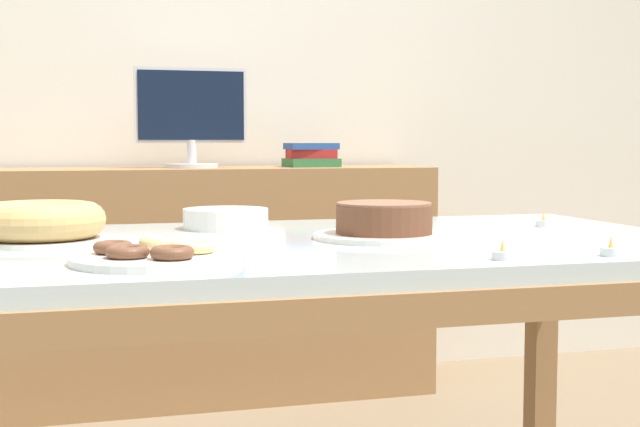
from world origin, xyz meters
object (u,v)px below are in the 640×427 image
object	(u,v)px
tealight_near_front	(503,254)
tealight_centre	(413,221)
book_stack	(311,155)
tealight_right_edge	(611,251)
tealight_near_cakes	(544,223)
computer_monitor	(191,118)
cake_golden_bundt	(40,223)
plate_stack	(226,219)
cake_chocolate_round	(384,223)
pastry_platter	(156,255)

from	to	relation	value
tealight_near_front	tealight_centre	distance (m)	0.70
tealight_centre	book_stack	bearing A→B (deg)	86.95
tealight_right_edge	tealight_near_cakes	world-z (taller)	same
computer_monitor	tealight_near_cakes	size ratio (longest dim) A/B	10.60
computer_monitor	tealight_near_front	xyz separation A→B (m)	(0.31, -1.94, -0.29)
cake_golden_bundt	tealight_near_cakes	xyz separation A→B (m)	(1.21, 0.05, -0.03)
plate_stack	tealight_centre	distance (m)	0.49
book_stack	cake_chocolate_round	distance (m)	1.57
cake_golden_bundt	tealight_near_cakes	world-z (taller)	cake_golden_bundt
cake_chocolate_round	tealight_right_edge	distance (m)	0.50
pastry_platter	tealight_centre	xyz separation A→B (m)	(0.71, 0.55, -0.00)
book_stack	cake_chocolate_round	bearing A→B (deg)	-99.25
plate_stack	tealight_near_cakes	distance (m)	0.80
plate_stack	tealight_near_front	world-z (taller)	plate_stack
book_stack	cake_golden_bundt	world-z (taller)	book_stack
computer_monitor	tealight_near_cakes	distance (m)	1.59
cake_chocolate_round	pastry_platter	world-z (taller)	cake_chocolate_round
plate_stack	book_stack	bearing A→B (deg)	65.85
cake_golden_bundt	cake_chocolate_round	bearing A→B (deg)	-7.99
tealight_near_cakes	computer_monitor	bearing A→B (deg)	116.65
pastry_platter	tealight_centre	distance (m)	0.90
book_stack	tealight_near_cakes	world-z (taller)	book_stack
plate_stack	tealight_centre	bearing A→B (deg)	-2.63
plate_stack	pastry_platter	bearing A→B (deg)	-111.27
pastry_platter	plate_stack	world-z (taller)	plate_stack
book_stack	cake_chocolate_round	size ratio (longest dim) A/B	0.64
cake_golden_bundt	tealight_right_edge	xyz separation A→B (m)	(1.04, -0.50, -0.03)
cake_golden_bundt	plate_stack	distance (m)	0.48
tealight_right_edge	cake_golden_bundt	bearing A→B (deg)	154.26
tealight_near_front	book_stack	bearing A→B (deg)	85.14
cake_chocolate_round	tealight_near_front	distance (m)	0.40
computer_monitor	cake_chocolate_round	size ratio (longest dim) A/B	1.35
computer_monitor	pastry_platter	world-z (taller)	computer_monitor
computer_monitor	pastry_platter	bearing A→B (deg)	-99.57
book_stack	computer_monitor	bearing A→B (deg)	-179.83
tealight_near_front	cake_golden_bundt	bearing A→B (deg)	148.79
pastry_platter	tealight_centre	size ratio (longest dim) A/B	7.65
tealight_centre	tealight_right_edge	bearing A→B (deg)	-79.94
computer_monitor	tealight_near_cakes	world-z (taller)	computer_monitor
pastry_platter	cake_golden_bundt	bearing A→B (deg)	120.02
tealight_near_front	tealight_centre	world-z (taller)	same
tealight_right_edge	book_stack	bearing A→B (deg)	91.66
book_stack	pastry_platter	bearing A→B (deg)	-113.25
pastry_platter	tealight_near_front	xyz separation A→B (m)	(0.61, -0.14, -0.00)
plate_stack	tealight_near_cakes	size ratio (longest dim) A/B	5.25
tealight_near_front	computer_monitor	bearing A→B (deg)	98.97
book_stack	tealight_right_edge	world-z (taller)	book_stack
cake_golden_bundt	pastry_platter	xyz separation A→B (m)	(0.21, -0.36, -0.03)
pastry_platter	tealight_near_front	distance (m)	0.63
cake_chocolate_round	tealight_near_cakes	size ratio (longest dim) A/B	7.84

